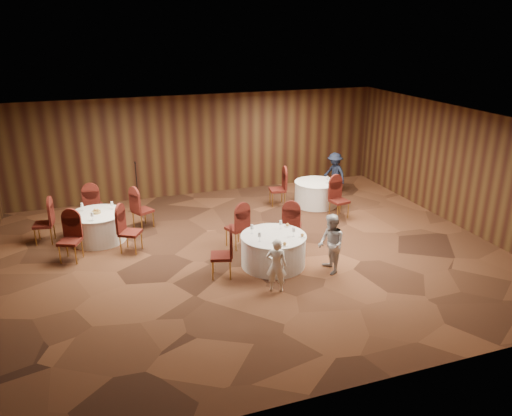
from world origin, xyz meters
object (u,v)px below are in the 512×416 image
object	(u,v)px
woman_a	(276,265)
woman_b	(331,244)
table_main	(273,250)
mic_stand	(138,198)
man_c	(334,173)
table_right	(316,193)
table_left	(98,227)

from	to	relation	value
woman_a	woman_b	bearing A→B (deg)	-139.24
table_main	mic_stand	bearing A→B (deg)	119.06
woman_b	man_c	bearing A→B (deg)	157.17
table_main	woman_a	xyz separation A→B (m)	(-0.37, -1.14, 0.22)
table_main	man_c	world-z (taller)	man_c
table_main	table_right	distance (m)	4.33
table_left	woman_b	xyz separation A→B (m)	(4.81, -3.54, 0.31)
table_main	mic_stand	xyz separation A→B (m)	(-2.52, 4.53, 0.07)
mic_stand	man_c	world-z (taller)	mic_stand
woman_b	table_left	bearing A→B (deg)	-120.73
woman_a	man_c	xyz separation A→B (m)	(4.11, 5.32, 0.09)
man_c	woman_b	bearing A→B (deg)	-46.81
table_main	table_right	size ratio (longest dim) A/B	1.13
table_left	woman_a	size ratio (longest dim) A/B	1.18
table_right	table_main	bearing A→B (deg)	-128.71
woman_a	man_c	bearing A→B (deg)	-102.28
table_main	table_left	bearing A→B (deg)	143.16
table_main	man_c	xyz separation A→B (m)	(3.74, 4.18, 0.31)
table_left	table_right	size ratio (longest dim) A/B	1.05
table_left	woman_b	size ratio (longest dim) A/B	1.02
table_right	mic_stand	world-z (taller)	mic_stand
mic_stand	woman_b	world-z (taller)	mic_stand
table_left	table_main	bearing A→B (deg)	-36.84
table_left	man_c	bearing A→B (deg)	10.50
table_left	mic_stand	xyz separation A→B (m)	(1.22, 1.73, 0.07)
table_main	woman_b	bearing A→B (deg)	-34.43
mic_stand	woman_b	xyz separation A→B (m)	(3.60, -5.27, 0.24)
woman_b	man_c	xyz separation A→B (m)	(2.66, 4.92, 0.00)
table_right	man_c	world-z (taller)	man_c
table_right	woman_a	distance (m)	5.47
table_right	woman_a	bearing A→B (deg)	-124.31
man_c	table_left	bearing A→B (deg)	-97.89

